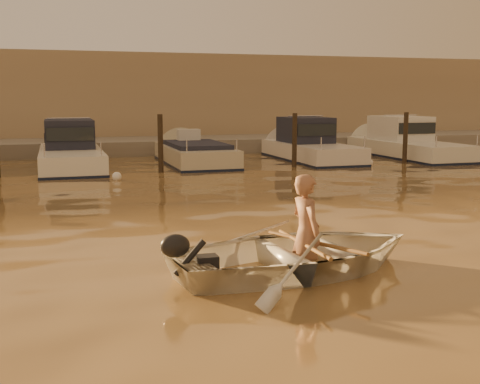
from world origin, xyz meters
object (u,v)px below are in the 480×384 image
object	(u,v)px
dinghy	(300,253)
moored_boat_2	(71,151)
moored_boat_4	(311,145)
person	(306,233)
moored_boat_3	(195,158)
waterfront_building	(123,101)
moored_boat_5	(408,143)

from	to	relation	value
dinghy	moored_boat_2	world-z (taller)	moored_boat_2
dinghy	moored_boat_4	bearing A→B (deg)	-31.82
person	moored_boat_4	bearing A→B (deg)	-31.52
moored_boat_3	waterfront_building	bearing A→B (deg)	97.86
dinghy	moored_boat_2	size ratio (longest dim) A/B	0.53
moored_boat_5	dinghy	bearing A→B (deg)	-127.37
moored_boat_2	moored_boat_5	size ratio (longest dim) A/B	0.95
moored_boat_4	waterfront_building	xyz separation A→B (m)	(-6.44, 11.00, 1.77)
dinghy	moored_boat_3	xyz separation A→B (m)	(1.83, 14.88, -0.06)
moored_boat_3	dinghy	bearing A→B (deg)	-97.01
person	waterfront_building	world-z (taller)	waterfront_building
dinghy	waterfront_building	xyz separation A→B (m)	(0.31, 25.88, 2.12)
moored_boat_4	dinghy	bearing A→B (deg)	-114.42
dinghy	moored_boat_3	bearing A→B (deg)	-14.41
moored_boat_3	moored_boat_5	distance (m)	9.54
person	moored_boat_5	world-z (taller)	moored_boat_5
dinghy	moored_boat_4	world-z (taller)	moored_boat_4
moored_boat_4	waterfront_building	size ratio (longest dim) A/B	0.15
moored_boat_3	moored_boat_5	size ratio (longest dim) A/B	0.83
moored_boat_2	moored_boat_4	xyz separation A→B (m)	(9.60, 0.00, 0.00)
moored_boat_3	moored_boat_4	world-z (taller)	moored_boat_4
moored_boat_5	person	bearing A→B (deg)	-127.16
person	moored_boat_2	size ratio (longest dim) A/B	0.24
dinghy	waterfront_building	world-z (taller)	waterfront_building
dinghy	moored_boat_2	distance (m)	15.15
moored_boat_4	moored_boat_5	bearing A→B (deg)	0.00
dinghy	person	world-z (taller)	person
moored_boat_3	person	bearing A→B (deg)	-96.64
moored_boat_2	moored_boat_3	size ratio (longest dim) A/B	1.14
dinghy	moored_boat_4	distance (m)	16.34
moored_boat_5	moored_boat_2	bearing A→B (deg)	180.00
dinghy	moored_boat_5	world-z (taller)	moored_boat_5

